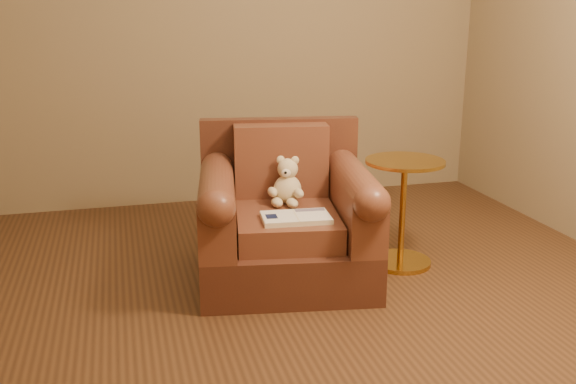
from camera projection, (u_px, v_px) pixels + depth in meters
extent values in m
plane|color=#4F311B|center=(296.00, 310.00, 3.16)|extent=(4.00, 4.00, 0.00)
cube|color=#8D7856|center=(223.00, 20.00, 4.64)|extent=(4.00, 0.02, 2.70)
cube|color=#4C2619|center=(286.00, 255.00, 3.51)|extent=(1.04, 1.00, 0.26)
cube|color=#4C2619|center=(279.00, 166.00, 3.77)|extent=(0.92, 0.23, 0.57)
cube|color=brown|center=(287.00, 224.00, 3.41)|extent=(0.62, 0.71, 0.14)
cube|color=brown|center=(281.00, 161.00, 3.64)|extent=(0.55, 0.23, 0.41)
cube|color=brown|center=(217.00, 212.00, 3.36)|extent=(0.30, 0.79, 0.29)
cube|color=brown|center=(354.00, 208.00, 3.43)|extent=(0.30, 0.79, 0.29)
cylinder|color=brown|center=(217.00, 186.00, 3.32)|extent=(0.30, 0.79, 0.18)
cylinder|color=brown|center=(355.00, 182.00, 3.39)|extent=(0.30, 0.79, 0.18)
ellipsoid|color=beige|center=(287.00, 189.00, 3.54)|extent=(0.16, 0.14, 0.16)
sphere|color=beige|center=(288.00, 169.00, 3.52)|extent=(0.11, 0.11, 0.11)
ellipsoid|color=beige|center=(281.00, 160.00, 3.52)|extent=(0.05, 0.03, 0.05)
ellipsoid|color=beige|center=(295.00, 160.00, 3.51)|extent=(0.05, 0.03, 0.05)
ellipsoid|color=beige|center=(286.00, 173.00, 3.47)|extent=(0.05, 0.04, 0.05)
sphere|color=black|center=(286.00, 173.00, 3.45)|extent=(0.02, 0.02, 0.02)
ellipsoid|color=beige|center=(272.00, 192.00, 3.49)|extent=(0.05, 0.10, 0.05)
ellipsoid|color=beige|center=(299.00, 193.00, 3.47)|extent=(0.05, 0.10, 0.05)
ellipsoid|color=beige|center=(277.00, 202.00, 3.47)|extent=(0.06, 0.10, 0.05)
ellipsoid|color=beige|center=(292.00, 203.00, 3.46)|extent=(0.06, 0.10, 0.05)
cube|color=beige|center=(296.00, 218.00, 3.26)|extent=(0.36, 0.24, 0.02)
cube|color=white|center=(279.00, 216.00, 3.24)|extent=(0.19, 0.22, 0.00)
cube|color=white|center=(313.00, 215.00, 3.27)|extent=(0.19, 0.22, 0.00)
cube|color=beige|center=(296.00, 215.00, 3.26)|extent=(0.03, 0.21, 0.00)
cube|color=#0F1638|center=(271.00, 216.00, 3.23)|extent=(0.06, 0.08, 0.00)
cube|color=slate|center=(310.00, 210.00, 3.34)|extent=(0.16, 0.06, 0.00)
cylinder|color=gold|center=(400.00, 262.00, 3.73)|extent=(0.35, 0.35, 0.03)
cylinder|color=gold|center=(402.00, 213.00, 3.64)|extent=(0.04, 0.04, 0.58)
cylinder|color=gold|center=(405.00, 162.00, 3.56)|extent=(0.44, 0.44, 0.02)
cylinder|color=gold|center=(405.00, 164.00, 3.57)|extent=(0.04, 0.04, 0.02)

